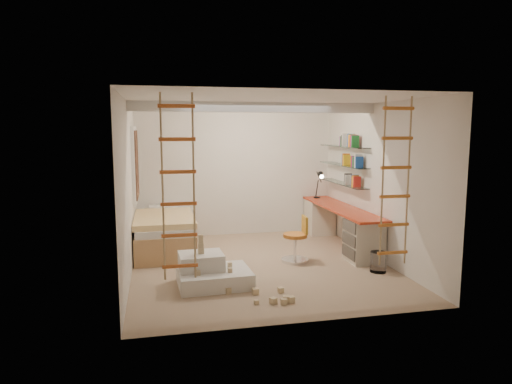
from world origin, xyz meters
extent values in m
plane|color=tan|center=(0.00, 0.00, 0.00)|extent=(4.50, 4.50, 0.00)
cube|color=white|center=(0.00, 0.30, 2.52)|extent=(4.00, 0.18, 0.16)
cube|color=white|center=(-1.97, 1.50, 1.55)|extent=(0.06, 1.15, 1.35)
cube|color=#4C2D1E|center=(-1.93, 1.50, 1.55)|extent=(0.02, 1.00, 1.20)
cylinder|color=white|center=(1.70, -0.73, 0.16)|extent=(0.25, 0.25, 0.31)
cube|color=red|center=(1.72, 0.83, 0.73)|extent=(0.55, 2.80, 0.04)
cube|color=beige|center=(1.72, 1.93, 0.35)|extent=(0.52, 0.55, 0.71)
cube|color=beige|center=(1.72, -0.17, 0.35)|extent=(0.52, 0.55, 0.71)
cube|color=#4C4742|center=(1.45, -0.17, 0.61)|extent=(0.02, 0.50, 0.18)
cube|color=#4C4742|center=(1.45, -0.17, 0.39)|extent=(0.02, 0.50, 0.18)
cube|color=#4C4742|center=(1.45, -0.17, 0.17)|extent=(0.02, 0.50, 0.18)
cube|color=white|center=(1.87, 1.13, 1.15)|extent=(0.25, 1.80, 0.01)
cube|color=white|center=(1.87, 1.13, 1.50)|extent=(0.25, 1.80, 0.01)
cube|color=white|center=(1.87, 1.13, 1.85)|extent=(0.25, 1.80, 0.01)
cube|color=#AD7F51|center=(-1.48, 1.23, 0.23)|extent=(1.00, 2.00, 0.45)
cube|color=white|center=(-1.48, 1.23, 0.51)|extent=(0.95, 1.95, 0.12)
cube|color=#F4AC33|center=(-1.48, 1.08, 0.62)|extent=(1.02, 1.60, 0.10)
cube|color=white|center=(-1.48, 2.03, 0.63)|extent=(0.55, 0.35, 0.12)
cylinder|color=black|center=(1.67, 1.98, 0.76)|extent=(0.14, 0.14, 0.02)
cylinder|color=black|center=(1.67, 1.98, 0.95)|extent=(0.02, 0.15, 0.36)
cylinder|color=black|center=(1.67, 1.88, 1.20)|extent=(0.02, 0.27, 0.20)
cone|color=black|center=(1.67, 1.76, 1.25)|extent=(0.12, 0.14, 0.15)
cylinder|color=#FFEABF|center=(1.67, 1.72, 1.22)|extent=(0.08, 0.04, 0.08)
cylinder|color=#C36D25|center=(0.61, 0.07, 0.44)|extent=(0.42, 0.42, 0.06)
cube|color=gold|center=(0.77, 0.06, 0.62)|extent=(0.06, 0.30, 0.28)
cylinder|color=silver|center=(0.61, 0.07, 0.24)|extent=(0.05, 0.05, 0.39)
cylinder|color=silver|center=(0.61, 0.07, 0.02)|extent=(0.48, 0.48, 0.05)
cube|color=silver|center=(-0.84, -0.80, 0.11)|extent=(1.03, 0.82, 0.22)
cube|color=silver|center=(-1.01, -0.69, 0.33)|extent=(0.63, 0.53, 0.22)
cube|color=#CCB284|center=(-1.01, -0.69, 0.48)|extent=(0.08, 0.08, 0.08)
cube|color=#CCB284|center=(-1.01, -0.69, 0.56)|extent=(0.07, 0.07, 0.07)
cube|color=#CCB284|center=(-1.01, -0.69, 0.65)|extent=(0.06, 0.06, 0.12)
cube|color=#CCB284|center=(-0.64, -0.94, 0.25)|extent=(0.06, 0.06, 0.06)
cube|color=#CCB284|center=(-0.60, -0.68, 0.25)|extent=(0.06, 0.06, 0.06)
cube|color=#CCB284|center=(-1.08, -0.97, 0.25)|extent=(0.06, 0.06, 0.06)
cube|color=#CCB284|center=(-0.35, -1.26, 0.04)|extent=(0.07, 0.07, 0.07)
cube|color=#CCB284|center=(-0.03, -1.62, 0.04)|extent=(0.07, 0.07, 0.07)
cube|color=#CCB284|center=(0.03, -1.64, 0.04)|extent=(0.07, 0.07, 0.07)
cube|color=#CCB284|center=(-0.08, -1.68, 0.04)|extent=(0.07, 0.07, 0.07)
cube|color=#CCB284|center=(-0.70, -1.15, 0.04)|extent=(0.07, 0.07, 0.07)
cube|color=#CCB284|center=(0.00, -1.27, 0.04)|extent=(0.07, 0.07, 0.07)
cube|color=#CCB284|center=(-0.41, -1.60, 0.04)|extent=(0.07, 0.07, 0.07)
cube|color=#CCB284|center=(-0.20, -1.63, 0.04)|extent=(0.07, 0.07, 0.07)
cube|color=red|center=(1.87, 1.13, 1.27)|extent=(0.14, 0.46, 0.22)
cube|color=yellow|center=(1.87, 1.13, 1.62)|extent=(0.14, 0.70, 0.22)
cube|color=orange|center=(1.87, 1.13, 1.97)|extent=(0.14, 0.70, 0.22)
camera|label=1|loc=(-1.58, -6.94, 2.18)|focal=32.00mm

